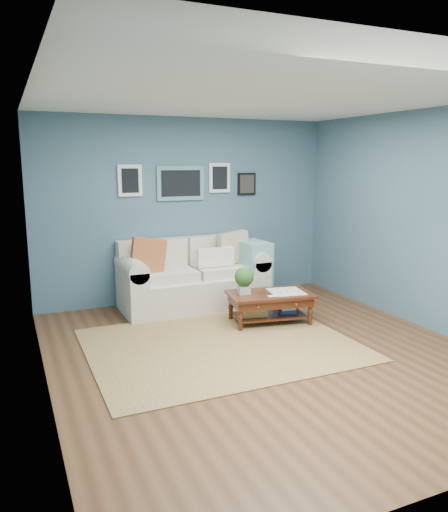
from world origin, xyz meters
TOP-DOWN VIEW (x-y plane):
  - room_shell at (0.00, 0.06)m, footprint 5.00×5.02m
  - area_rug at (-0.35, 0.44)m, footprint 2.95×2.36m
  - loveseat at (-0.01, 2.03)m, footprint 2.10×0.95m
  - coffee_table at (0.50, 0.94)m, footprint 1.15×0.80m

SIDE VIEW (x-z plane):
  - area_rug at x=-0.35m, z-range 0.00..0.01m
  - coffee_table at x=0.50m, z-range -0.04..0.70m
  - loveseat at x=-0.01m, z-range -0.10..0.98m
  - room_shell at x=0.00m, z-range 0.01..2.71m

